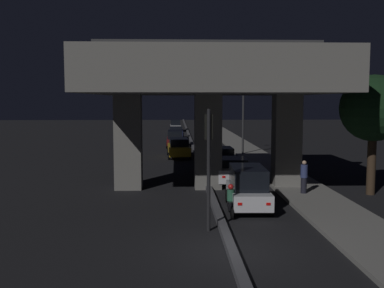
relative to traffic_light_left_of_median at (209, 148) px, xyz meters
The scene contains 16 objects.
ground_plane 4.01m from the traffic_light_left_of_median, 76.88° to the right, with size 200.00×200.00×0.00m, color black.
median_divider 32.74m from the traffic_light_left_of_median, 89.01° to the left, with size 0.32×126.00×0.24m, color #4C4C51.
sidewalk_right 26.39m from the traffic_light_left_of_median, 77.52° to the left, with size 3.00×126.00×0.17m, color gray.
elevated_overpass 8.75m from the traffic_light_left_of_median, 86.11° to the left, with size 12.71×12.42×8.24m.
traffic_light_left_of_median is the anchor object (origin of this frame).
street_lamp 23.81m from the traffic_light_left_of_median, 79.19° to the left, with size 2.32×0.32×7.43m.
car_white_lead 4.50m from the traffic_light_left_of_median, 58.64° to the left, with size 1.94×4.08×1.92m.
car_white_second 10.12m from the traffic_light_left_of_median, 77.59° to the left, with size 2.14×4.32×1.56m.
car_white_third 16.78m from the traffic_light_left_of_median, 82.61° to the left, with size 2.05×4.82×1.47m.
car_taxi_yellow_lead_oncoming 22.28m from the traffic_light_left_of_median, 92.58° to the left, with size 2.13×4.84×1.66m.
car_dark_red_second_oncoming 30.91m from the traffic_light_left_of_median, 92.49° to the left, with size 1.88×4.48×1.77m.
car_dark_blue_third_oncoming 41.35m from the traffic_light_left_of_median, 91.71° to the left, with size 2.07×4.78×1.54m.
car_silver_fourth_oncoming 55.20m from the traffic_light_left_of_median, 91.39° to the left, with size 1.91×4.63×1.87m.
motorcycle_black_filtering_near 3.52m from the traffic_light_left_of_median, 62.26° to the left, with size 0.33×1.79×1.38m.
pedestrian_on_sidewalk 8.26m from the traffic_light_left_of_median, 47.71° to the left, with size 0.36×0.36×1.70m.
roadside_tree_kerbside_near 11.03m from the traffic_light_left_of_median, 34.60° to the left, with size 3.46×3.46×6.28m.
Camera 1 is at (-1.77, -14.32, 4.94)m, focal length 42.00 mm.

